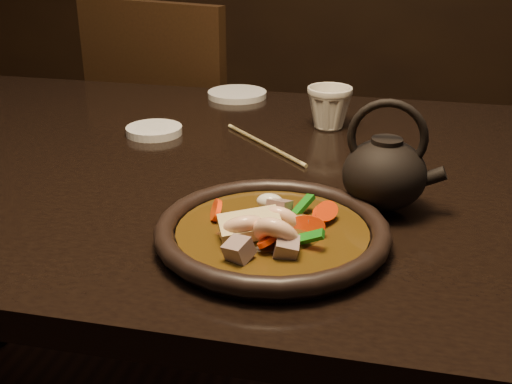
% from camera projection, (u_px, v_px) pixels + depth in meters
% --- Properties ---
extents(table, '(1.60, 0.90, 0.75)m').
position_uv_depth(table, '(187.00, 202.00, 1.06)').
color(table, black).
rests_on(table, floor).
extents(chair, '(0.54, 0.54, 0.92)m').
position_uv_depth(chair, '(185.00, 152.00, 1.78)').
color(chair, black).
rests_on(chair, floor).
extents(plate, '(0.28, 0.28, 0.03)m').
position_uv_depth(plate, '(272.00, 233.00, 0.76)').
color(plate, black).
rests_on(plate, table).
extents(stirfry, '(0.18, 0.17, 0.07)m').
position_uv_depth(stirfry, '(269.00, 230.00, 0.76)').
color(stirfry, '#38250A').
rests_on(stirfry, plate).
extents(soy_dish, '(0.10, 0.10, 0.01)m').
position_uv_depth(soy_dish, '(154.00, 130.00, 1.15)').
color(soy_dish, silver).
rests_on(soy_dish, table).
extents(saucer_right, '(0.13, 0.13, 0.01)m').
position_uv_depth(saucer_right, '(237.00, 94.00, 1.38)').
color(saucer_right, silver).
rests_on(saucer_right, table).
extents(tea_cup, '(0.09, 0.08, 0.08)m').
position_uv_depth(tea_cup, '(329.00, 106.00, 1.17)').
color(tea_cup, beige).
rests_on(tea_cup, table).
extents(chopsticks, '(0.17, 0.18, 0.01)m').
position_uv_depth(chopsticks, '(265.00, 144.00, 1.09)').
color(chopsticks, tan).
rests_on(chopsticks, table).
extents(teapot, '(0.13, 0.11, 0.15)m').
position_uv_depth(teapot, '(385.00, 171.00, 0.83)').
color(teapot, black).
rests_on(teapot, table).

